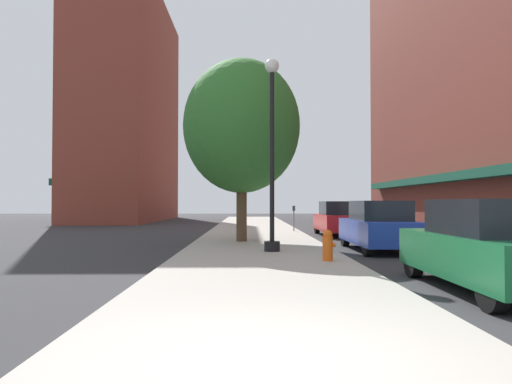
# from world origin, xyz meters

# --- Properties ---
(ground_plane) EXTENTS (90.00, 90.00, 0.00)m
(ground_plane) POSITION_xyz_m (4.00, 18.00, 0.00)
(ground_plane) COLOR #2D2D30
(sidewalk_slab) EXTENTS (4.80, 50.00, 0.12)m
(sidewalk_slab) POSITION_xyz_m (0.00, 19.00, 0.06)
(sidewalk_slab) COLOR #A8A399
(sidewalk_slab) RESTS_ON ground
(building_far_background) EXTENTS (6.80, 18.00, 19.81)m
(building_far_background) POSITION_xyz_m (-11.01, 37.00, 9.88)
(building_far_background) COLOR brown
(building_far_background) RESTS_ON ground
(lamppost) EXTENTS (0.48, 0.48, 5.90)m
(lamppost) POSITION_xyz_m (0.40, 9.81, 3.20)
(lamppost) COLOR black
(lamppost) RESTS_ON sidewalk_slab
(fire_hydrant) EXTENTS (0.33, 0.26, 0.79)m
(fire_hydrant) POSITION_xyz_m (1.70, 7.46, 0.52)
(fire_hydrant) COLOR #E05614
(fire_hydrant) RESTS_ON sidewalk_slab
(parking_meter_near) EXTENTS (0.14, 0.09, 1.31)m
(parking_meter_near) POSITION_xyz_m (2.05, 19.87, 0.95)
(parking_meter_near) COLOR slate
(parking_meter_near) RESTS_ON sidewalk_slab
(tree_near) EXTENTS (4.49, 4.49, 7.01)m
(tree_near) POSITION_xyz_m (-0.58, 13.50, 4.54)
(tree_near) COLOR #4C3823
(tree_near) RESTS_ON sidewalk_slab
(car_green) EXTENTS (1.80, 4.30, 1.66)m
(car_green) POSITION_xyz_m (4.00, 3.96, 0.81)
(car_green) COLOR black
(car_green) RESTS_ON ground
(car_blue) EXTENTS (1.80, 4.30, 1.66)m
(car_blue) POSITION_xyz_m (4.00, 10.99, 0.81)
(car_blue) COLOR black
(car_blue) RESTS_ON ground
(car_red) EXTENTS (1.80, 4.30, 1.66)m
(car_red) POSITION_xyz_m (4.00, 17.95, 0.81)
(car_red) COLOR black
(car_red) RESTS_ON ground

